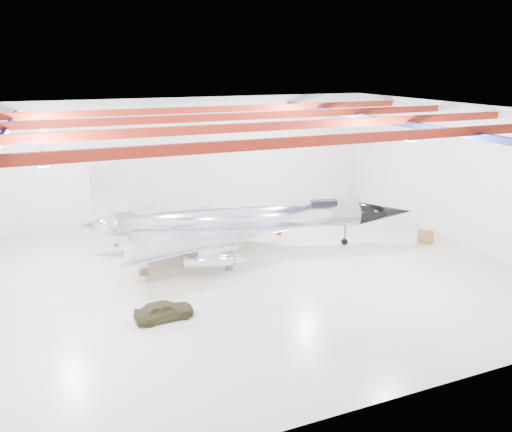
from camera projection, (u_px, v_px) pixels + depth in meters
name	position (u px, v px, depth m)	size (l,w,h in m)	color
floor	(221.00, 277.00, 33.80)	(40.00, 40.00, 0.00)	#C1B499
wall_back	(168.00, 160.00, 45.48)	(40.00, 40.00, 0.00)	silver
wall_right	(460.00, 174.00, 39.39)	(30.00, 30.00, 0.00)	silver
ceiling	(217.00, 113.00, 30.58)	(40.00, 40.00, 0.00)	#0A0F38
ceiling_structure	(217.00, 124.00, 30.78)	(39.50, 29.50, 1.08)	maroon
jet_aircraft	(241.00, 222.00, 38.10)	(25.41, 17.75, 7.02)	silver
jeep	(164.00, 310.00, 28.11)	(1.34, 3.33, 1.13)	#39351C
desk	(425.00, 237.00, 40.11)	(1.15, 0.58, 1.06)	brown
crate_ply	(144.00, 272.00, 34.24)	(0.51, 0.41, 0.36)	olive
toolbox_red	(150.00, 239.00, 40.69)	(0.39, 0.31, 0.27)	#A62C10
engine_drum	(229.00, 267.00, 34.99)	(0.48, 0.48, 0.43)	#59595B
crate_small	(116.00, 245.00, 39.54)	(0.33, 0.26, 0.23)	#59595B
tool_chest	(279.00, 232.00, 42.30)	(0.44, 0.44, 0.40)	#A62C10
oil_barrel	(185.00, 246.00, 39.06)	(0.55, 0.44, 0.39)	olive
spares_box	(201.00, 226.00, 43.97)	(0.35, 0.35, 0.32)	#59595B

